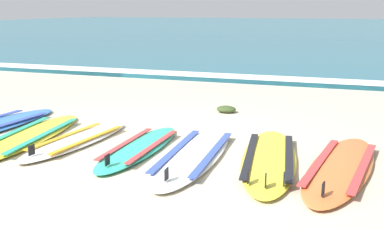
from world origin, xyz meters
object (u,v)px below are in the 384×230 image
at_px(surfboard_2, 77,140).
at_px(surfboard_3, 139,147).
at_px(surfboard_4, 194,154).
at_px(surfboard_5, 269,159).
at_px(surfboard_6, 341,167).
at_px(surfboard_1, 28,136).

height_order(surfboard_2, surfboard_3, same).
distance_m(surfboard_4, surfboard_5, 0.81).
height_order(surfboard_5, surfboard_6, same).
xyz_separation_m(surfboard_1, surfboard_3, (1.51, 0.03, 0.00)).
distance_m(surfboard_1, surfboard_5, 3.00).
height_order(surfboard_1, surfboard_3, same).
relative_size(surfboard_2, surfboard_3, 1.01).
bearing_deg(surfboard_1, surfboard_2, 4.13).
bearing_deg(surfboard_3, surfboard_2, 179.01).
bearing_deg(surfboard_5, surfboard_6, -1.83).
distance_m(surfboard_2, surfboard_3, 0.84).
distance_m(surfboard_2, surfboard_4, 1.52).
xyz_separation_m(surfboard_1, surfboard_4, (2.19, 0.00, 0.00)).
height_order(surfboard_3, surfboard_4, same).
relative_size(surfboard_1, surfboard_6, 1.02).
bearing_deg(surfboard_1, surfboard_5, 2.40).
xyz_separation_m(surfboard_1, surfboard_6, (3.73, 0.10, 0.00)).
height_order(surfboard_1, surfboard_2, same).
xyz_separation_m(surfboard_2, surfboard_6, (3.06, 0.05, -0.00)).
height_order(surfboard_4, surfboard_5, same).
distance_m(surfboard_1, surfboard_3, 1.51).
height_order(surfboard_2, surfboard_4, same).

